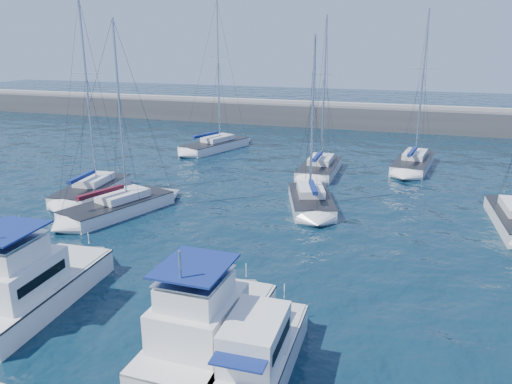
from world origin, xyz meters
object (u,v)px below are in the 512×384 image
(sailboat_mid_a, at_px, (92,190))
(sailboat_back_a, at_px, (215,145))
(motor_yacht_port_inner, at_px, (27,287))
(sailboat_back_c, at_px, (414,163))
(motor_yacht_stbd_inner, at_px, (206,329))
(sailboat_mid_c, at_px, (311,201))
(sailboat_mid_b, at_px, (119,207))
(sailboat_back_b, at_px, (320,168))
(motor_yacht_stbd_outer, at_px, (259,355))

(sailboat_mid_a, relative_size, sailboat_back_a, 0.93)
(motor_yacht_port_inner, bearing_deg, sailboat_back_c, 60.46)
(motor_yacht_stbd_inner, relative_size, sailboat_mid_c, 0.62)
(sailboat_mid_b, bearing_deg, motor_yacht_port_inner, -55.78)
(motor_yacht_stbd_inner, bearing_deg, sailboat_back_b, 93.06)
(sailboat_mid_c, bearing_deg, sailboat_mid_a, 170.72)
(sailboat_mid_b, bearing_deg, sailboat_mid_a, 164.58)
(sailboat_mid_a, height_order, sailboat_back_c, sailboat_mid_a)
(motor_yacht_stbd_outer, distance_m, sailboat_mid_c, 20.23)
(motor_yacht_stbd_inner, bearing_deg, sailboat_back_a, 112.83)
(motor_yacht_stbd_inner, distance_m, sailboat_mid_a, 24.10)
(motor_yacht_stbd_inner, relative_size, sailboat_mid_a, 0.51)
(motor_yacht_stbd_inner, xyz_separation_m, sailboat_back_c, (7.18, 34.55, -0.61))
(motor_yacht_stbd_inner, relative_size, sailboat_back_c, 0.52)
(sailboat_mid_a, bearing_deg, sailboat_back_a, 76.87)
(sailboat_mid_b, bearing_deg, sailboat_back_c, 64.89)
(sailboat_mid_a, relative_size, sailboat_mid_c, 1.21)
(sailboat_mid_c, bearing_deg, sailboat_back_c, 46.83)
(motor_yacht_stbd_outer, distance_m, sailboat_mid_b, 21.06)
(motor_yacht_stbd_outer, relative_size, sailboat_back_a, 0.41)
(sailboat_mid_a, distance_m, sailboat_mid_b, 5.36)
(sailboat_back_a, bearing_deg, motor_yacht_stbd_inner, -48.74)
(sailboat_mid_c, bearing_deg, sailboat_back_b, 79.33)
(motor_yacht_port_inner, xyz_separation_m, sailboat_mid_b, (-3.57, 13.00, -0.62))
(motor_yacht_port_inner, height_order, sailboat_mid_a, sailboat_mid_a)
(motor_yacht_stbd_inner, xyz_separation_m, sailboat_back_a, (-14.77, 36.29, -0.60))
(sailboat_mid_b, relative_size, sailboat_back_a, 0.84)
(sailboat_back_a, height_order, sailboat_back_b, sailboat_back_a)
(motor_yacht_stbd_outer, xyz_separation_m, sailboat_mid_b, (-15.39, 14.37, -0.43))
(sailboat_mid_b, xyz_separation_m, sailboat_back_c, (20.11, 20.86, 0.01))
(sailboat_back_c, bearing_deg, sailboat_back_b, -141.46)
(motor_yacht_stbd_outer, bearing_deg, sailboat_mid_a, 137.20)
(sailboat_back_a, bearing_deg, sailboat_back_c, 14.57)
(motor_yacht_stbd_inner, distance_m, sailboat_back_c, 35.29)
(sailboat_back_c, bearing_deg, sailboat_back_a, -177.09)
(sailboat_mid_a, bearing_deg, sailboat_back_b, 32.79)
(motor_yacht_stbd_inner, distance_m, motor_yacht_stbd_outer, 2.55)
(sailboat_mid_b, distance_m, sailboat_back_b, 19.66)
(sailboat_back_a, distance_m, sailboat_back_c, 22.01)
(motor_yacht_stbd_outer, distance_m, sailboat_back_a, 40.78)
(sailboat_mid_b, xyz_separation_m, sailboat_mid_c, (13.02, 5.72, 0.00))
(sailboat_mid_b, relative_size, sailboat_back_c, 0.91)
(sailboat_mid_c, xyz_separation_m, sailboat_back_b, (-1.31, 10.08, 0.01))
(sailboat_mid_b, bearing_deg, sailboat_mid_c, 42.55)
(motor_yacht_stbd_inner, distance_m, sailboat_back_a, 39.18)
(sailboat_mid_c, height_order, sailboat_back_a, sailboat_back_a)
(motor_yacht_stbd_inner, height_order, motor_yacht_stbd_outer, motor_yacht_stbd_inner)
(motor_yacht_port_inner, relative_size, sailboat_mid_a, 0.57)
(motor_yacht_port_inner, bearing_deg, sailboat_back_a, 95.13)
(motor_yacht_stbd_inner, bearing_deg, sailboat_mid_a, 136.79)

